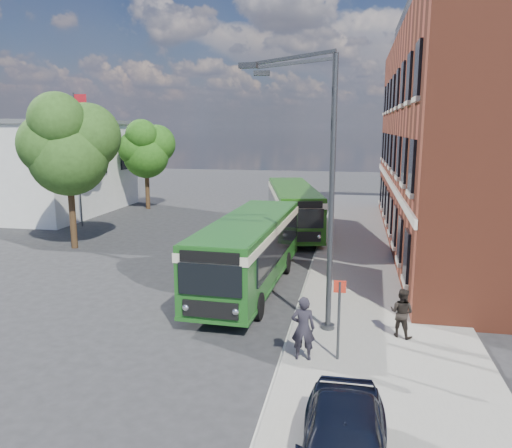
% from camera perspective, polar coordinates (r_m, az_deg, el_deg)
% --- Properties ---
extents(ground, '(120.00, 120.00, 0.00)m').
position_cam_1_polar(ground, '(20.03, -6.69, -8.85)').
color(ground, '#252527').
rests_on(ground, ground).
extents(pavement, '(6.00, 48.00, 0.15)m').
position_cam_1_polar(pavement, '(26.77, 13.23, -3.78)').
color(pavement, gray).
rests_on(pavement, ground).
extents(kerb_line, '(0.12, 48.00, 0.01)m').
position_cam_1_polar(kerb_line, '(26.84, 6.69, -3.67)').
color(kerb_line, beige).
rests_on(kerb_line, ground).
extents(brick_office, '(12.10, 26.00, 14.20)m').
position_cam_1_polar(brick_office, '(30.97, 26.82, 10.22)').
color(brick_office, brown).
rests_on(brick_office, ground).
extents(white_building, '(9.40, 13.40, 7.30)m').
position_cam_1_polar(white_building, '(43.23, -22.53, 6.07)').
color(white_building, silver).
rests_on(white_building, ground).
extents(flagpole, '(0.95, 0.10, 9.00)m').
position_cam_1_polar(flagpole, '(35.98, -19.65, 7.47)').
color(flagpole, '#36383B').
rests_on(flagpole, ground).
extents(street_lamp, '(2.96, 2.38, 9.00)m').
position_cam_1_polar(street_lamp, '(16.05, 7.36, 3.79)').
color(street_lamp, '#36383B').
rests_on(street_lamp, ground).
extents(bus_stop_sign, '(0.35, 0.08, 2.52)m').
position_cam_1_polar(bus_stop_sign, '(14.68, 9.46, -10.21)').
color(bus_stop_sign, '#36383B').
rests_on(bus_stop_sign, ground).
extents(bus_front, '(2.95, 10.79, 3.02)m').
position_cam_1_polar(bus_front, '(21.11, -0.76, -2.54)').
color(bus_front, '#1B5219').
rests_on(bus_front, ground).
extents(bus_rear, '(5.03, 11.71, 3.02)m').
position_cam_1_polar(bus_rear, '(32.45, 4.24, 2.23)').
color(bus_rear, '#1C4E11').
rests_on(bus_rear, ground).
extents(parked_car, '(1.75, 4.33, 1.47)m').
position_cam_1_polar(parked_car, '(10.40, 10.03, -23.74)').
color(parked_car, black).
rests_on(parked_car, pavement).
extents(pedestrian_a, '(0.74, 0.53, 1.89)m').
position_cam_1_polar(pedestrian_a, '(14.72, 5.41, -11.76)').
color(pedestrian_a, black).
rests_on(pedestrian_a, pavement).
extents(pedestrian_b, '(0.97, 0.89, 1.60)m').
position_cam_1_polar(pedestrian_b, '(16.85, 16.31, -9.70)').
color(pedestrian_b, black).
rests_on(pedestrian_b, pavement).
extents(tree_left, '(5.10, 4.85, 8.62)m').
position_cam_1_polar(tree_left, '(29.46, -20.69, 8.52)').
color(tree_left, '#342013').
rests_on(tree_left, ground).
extents(tree_mid, '(4.89, 4.65, 8.25)m').
position_cam_1_polar(tree_mid, '(37.59, -21.27, 8.50)').
color(tree_mid, '#342013').
rests_on(tree_mid, ground).
extents(tree_right, '(4.39, 4.17, 7.41)m').
position_cam_1_polar(tree_right, '(42.47, -12.45, 8.41)').
color(tree_right, '#342013').
rests_on(tree_right, ground).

